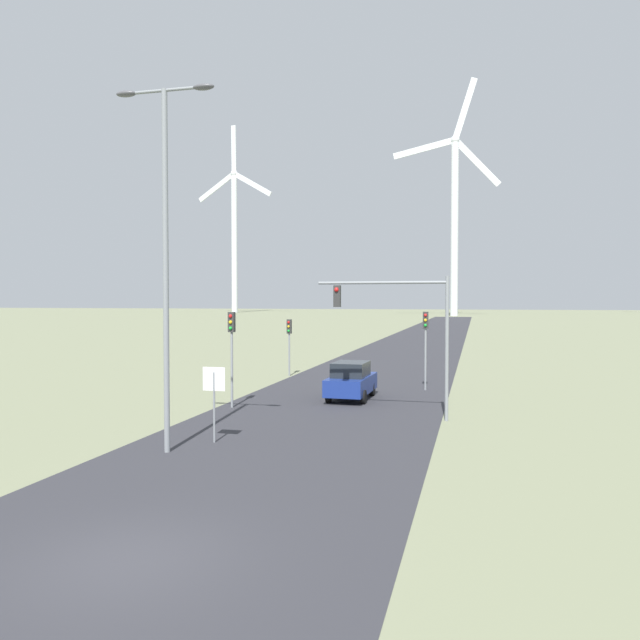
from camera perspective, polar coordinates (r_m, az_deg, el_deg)
ground_plane at (r=13.01m, az=-17.24°, el=-20.13°), size 600.00×600.00×0.00m
road_surface at (r=58.83m, az=7.93°, el=-2.87°), size 10.00×240.00×0.01m
streetlamp at (r=20.39m, az=-13.95°, el=8.07°), size 3.35×0.32×11.49m
stop_sign_near at (r=21.53m, az=-9.66°, el=-6.31°), size 0.81×0.07×2.57m
traffic_light_post_near_left at (r=28.17m, az=-8.09°, el=-1.63°), size 0.28×0.33×4.30m
traffic_light_post_near_right at (r=33.75m, az=9.63°, el=-1.17°), size 0.28×0.34×4.21m
traffic_light_post_mid_left at (r=39.58m, az=-2.84°, el=-1.33°), size 0.28×0.34×3.60m
traffic_light_mast_overhead at (r=25.45m, az=7.25°, el=0.41°), size 5.35×0.34×5.80m
car_approaching at (r=30.49m, az=2.86°, el=-5.55°), size 1.92×4.15×1.83m
wind_turbine_far_left at (r=237.88m, az=-7.84°, el=8.23°), size 31.33×5.84×69.72m
wind_turbine_left at (r=189.61m, az=12.21°, el=9.80°), size 31.19×2.67×69.29m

